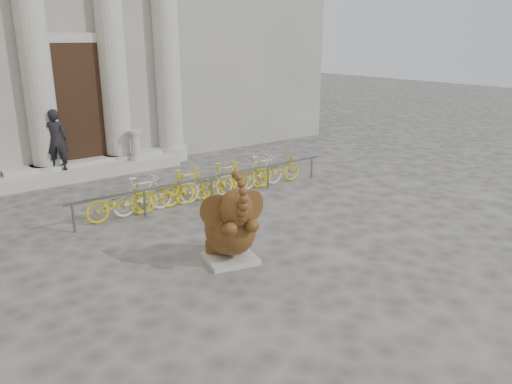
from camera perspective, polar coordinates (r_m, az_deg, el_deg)
ground at (r=9.48m, az=1.70°, el=-10.24°), size 80.00×80.00×0.00m
entrance_steps at (r=17.29m, az=-18.34°, el=2.39°), size 6.00×1.20×0.36m
elephant_statue at (r=10.01m, az=-2.91°, el=-4.15°), size 1.30×1.56×1.99m
bike_rack at (r=14.00m, az=-5.67°, el=1.15°), size 8.00×0.53×1.00m
pedestrian at (r=16.70m, az=-21.91°, el=5.53°), size 0.83×0.70×1.92m
balustrade_post at (r=17.39m, az=-13.62°, el=5.07°), size 0.42×0.42×1.02m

